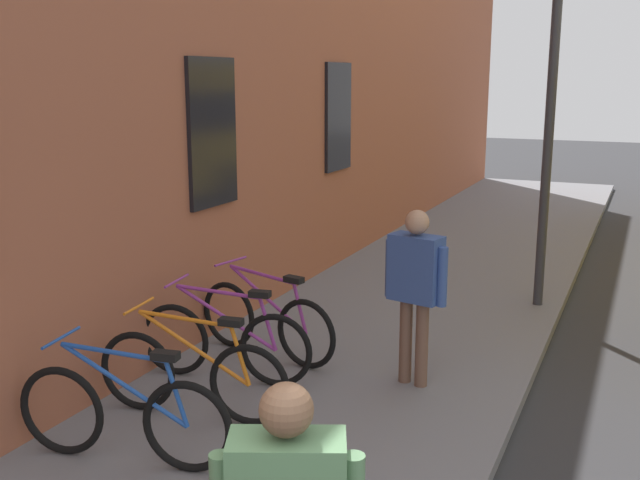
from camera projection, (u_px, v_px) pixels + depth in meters
name	position (u px, v px, depth m)	size (l,w,h in m)	color
sidewalk_pavement	(426.00, 298.00, 10.03)	(24.00, 3.50, 0.12)	slate
bicycle_nearest_sign	(124.00, 415.00, 5.55)	(0.50, 1.76, 0.97)	black
bicycle_beside_lamp	(193.00, 375.00, 6.30)	(0.48, 1.76, 0.97)	black
bicycle_leaning_wall	(225.00, 342.00, 7.08)	(0.48, 1.76, 0.97)	black
bicycle_mid_rack	(266.00, 321.00, 7.68)	(0.54, 1.74, 0.97)	black
pedestrian_near_bus	(415.00, 280.00, 6.87)	(0.34, 0.63, 1.69)	brown
street_lamp	(555.00, 35.00, 8.82)	(0.28, 0.28, 5.74)	#333338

